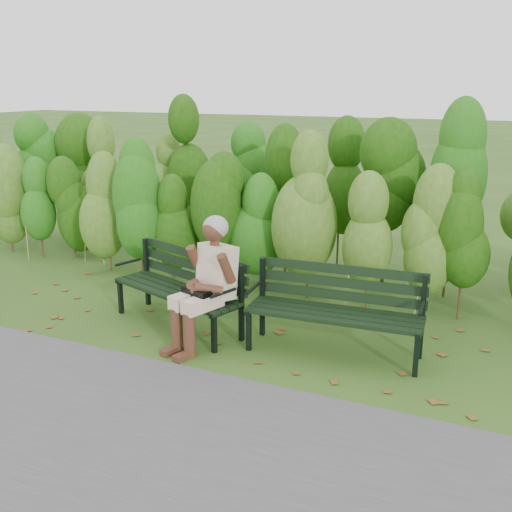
% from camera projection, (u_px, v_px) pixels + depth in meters
% --- Properties ---
extents(ground, '(80.00, 80.00, 0.00)m').
position_uv_depth(ground, '(242.00, 333.00, 6.32)').
color(ground, '#2E4B1A').
extents(footpath, '(60.00, 2.50, 0.01)m').
position_uv_depth(footpath, '(114.00, 442.00, 4.39)').
color(footpath, '#474749').
rests_on(footpath, ground).
extents(hedge_band, '(11.04, 1.67, 2.42)m').
position_uv_depth(hedge_band, '(305.00, 187.00, 7.60)').
color(hedge_band, '#47381E').
rests_on(hedge_band, ground).
extents(leaf_litter, '(5.48, 2.07, 0.01)m').
position_uv_depth(leaf_litter, '(244.00, 337.00, 6.20)').
color(leaf_litter, brown).
rests_on(leaf_litter, ground).
extents(bench_left, '(1.69, 1.00, 0.80)m').
position_uv_depth(bench_left, '(183.00, 283.00, 6.42)').
color(bench_left, black).
rests_on(bench_left, ground).
extents(bench_right, '(1.71, 0.66, 0.84)m').
position_uv_depth(bench_right, '(337.00, 303.00, 5.77)').
color(bench_right, black).
rests_on(bench_right, ground).
extents(seated_woman, '(0.60, 0.85, 1.30)m').
position_uv_depth(seated_woman, '(207.00, 276.00, 5.86)').
color(seated_woman, beige).
rests_on(seated_woman, ground).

